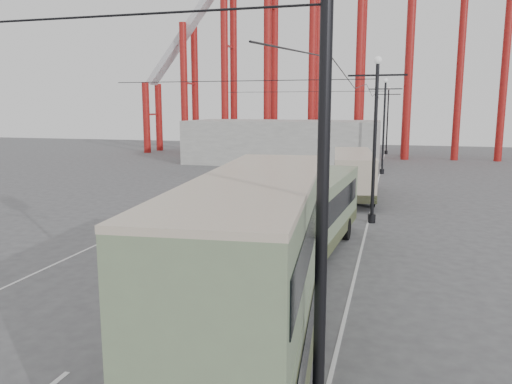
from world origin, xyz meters
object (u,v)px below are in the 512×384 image
(single_decker_green, at_px, (305,215))
(single_decker_cream, at_px, (353,173))
(lamp_post_near, at_px, (327,21))
(pedestrian, at_px, (252,250))
(double_decker_bus, at_px, (257,277))

(single_decker_green, distance_m, single_decker_cream, 15.55)
(single_decker_green, bearing_deg, lamp_post_near, -75.09)
(single_decker_green, relative_size, pedestrian, 7.94)
(double_decker_bus, distance_m, pedestrian, 9.56)
(lamp_post_near, xyz_separation_m, double_decker_bus, (-1.71, 2.33, -4.98))
(lamp_post_near, height_order, double_decker_bus, lamp_post_near)
(double_decker_bus, height_order, single_decker_green, double_decker_bus)
(lamp_post_near, xyz_separation_m, single_decker_cream, (-1.74, 28.81, -5.99))
(single_decker_cream, bearing_deg, lamp_post_near, -93.04)
(double_decker_bus, bearing_deg, pedestrian, 101.28)
(lamp_post_near, bearing_deg, single_decker_green, 100.93)
(lamp_post_near, relative_size, double_decker_bus, 1.11)
(double_decker_bus, relative_size, single_decker_cream, 0.90)
(double_decker_bus, distance_m, single_decker_cream, 26.50)
(double_decker_bus, height_order, pedestrian, double_decker_bus)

